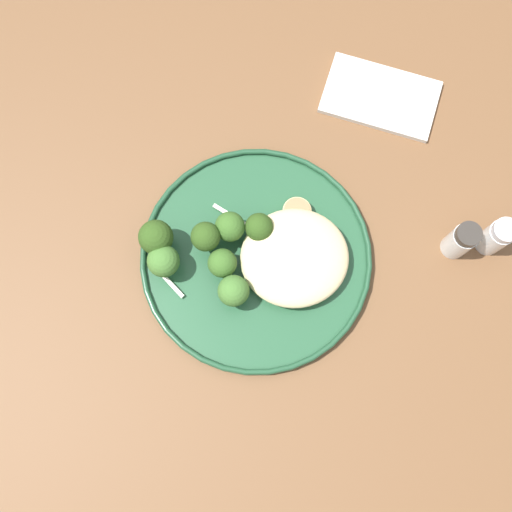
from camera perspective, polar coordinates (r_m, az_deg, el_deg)
name	(u,v)px	position (r m, az deg, el deg)	size (l,w,h in m)	color
ground	(282,344)	(1.52, 2.36, -8.04)	(6.00, 6.00, 0.00)	#665B51
wooden_dining_table	(301,299)	(0.86, 4.12, -3.98)	(1.40, 1.00, 0.74)	brown
dinner_plate	(256,258)	(0.78, 0.00, -0.19)	(0.29, 0.29, 0.02)	#235133
noodle_bed	(295,258)	(0.76, 3.55, -0.15)	(0.13, 0.13, 0.04)	beige
seared_scallop_half_hidden	(296,261)	(0.77, 3.65, -0.50)	(0.04, 0.04, 0.01)	beige
seared_scallop_center_golden	(294,212)	(0.78, 3.49, 4.01)	(0.04, 0.04, 0.01)	#DBB77A
seared_scallop_rear_pale	(320,277)	(0.77, 5.92, -1.97)	(0.02, 0.02, 0.02)	#E5C689
seared_scallop_front_small	(277,234)	(0.78, 1.91, 2.01)	(0.02, 0.02, 0.01)	#E5C689
seared_scallop_large_seared	(277,271)	(0.76, 1.96, -1.36)	(0.04, 0.04, 0.01)	#DBB77A
broccoli_floret_tall_stalk	(206,237)	(0.75, -4.63, 1.74)	(0.04, 0.04, 0.06)	#7A994C
broccoli_floret_center_pile	(156,237)	(0.76, -9.14, 1.69)	(0.04, 0.04, 0.06)	#7A994C
broccoli_floret_split_head	(230,227)	(0.76, -2.40, 2.66)	(0.04, 0.04, 0.05)	#89A356
broccoli_floret_small_sprig	(233,288)	(0.74, -2.10, -2.94)	(0.04, 0.04, 0.05)	#7A994C
broccoli_floret_left_leaning	(222,263)	(0.75, -3.10, -0.67)	(0.04, 0.04, 0.05)	#89A356
broccoli_floret_near_rim	(163,261)	(0.75, -8.46, -0.48)	(0.04, 0.04, 0.05)	#89A356
broccoli_floret_right_tilted	(259,227)	(0.76, 0.28, 2.62)	(0.03, 0.03, 0.05)	#89A356
onion_sliver_pale_crescent	(232,216)	(0.79, -2.20, 3.64)	(0.06, 0.01, 0.00)	silver
onion_sliver_curled_piece	(170,283)	(0.78, -7.86, -2.47)	(0.05, 0.01, 0.00)	silver
folded_napkin	(380,97)	(0.88, 11.30, 14.07)	(0.15, 0.09, 0.01)	silver
salt_shaker	(496,237)	(0.82, 21.11, 1.66)	(0.03, 0.03, 0.07)	white
pepper_shaker	(461,241)	(0.80, 18.22, 1.35)	(0.03, 0.03, 0.07)	white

